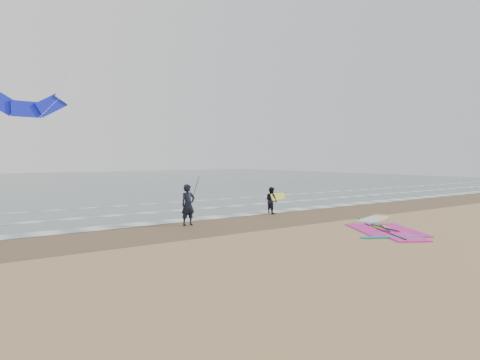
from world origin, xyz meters
TOP-DOWN VIEW (x-y plane):
  - ground at (0.00, 0.00)m, footprint 120.00×120.00m
  - sea_water at (0.00, 48.00)m, footprint 120.00×80.00m
  - wet_sand_band at (0.00, 6.00)m, footprint 120.00×5.00m
  - foam_waterline at (0.00, 10.44)m, footprint 120.00×9.15m
  - windsurf_rig at (4.73, 0.86)m, footprint 6.09×5.76m
  - person_standing at (-2.35, 6.66)m, footprint 0.74×0.50m
  - person_walking at (3.64, 7.65)m, footprint 0.60×0.77m
  - held_pole at (-2.05, 6.66)m, footprint 0.17×0.86m
  - carried_kiteboard at (4.04, 7.55)m, footprint 1.30×0.51m
  - surf_kite at (-7.83, 15.62)m, footprint 7.11×4.88m

SIDE VIEW (x-z plane):
  - ground at x=0.00m, z-range 0.00..0.00m
  - wet_sand_band at x=0.00m, z-range 0.00..0.01m
  - sea_water at x=0.00m, z-range 0.00..0.02m
  - foam_waterline at x=0.00m, z-range 0.02..0.04m
  - windsurf_rig at x=4.73m, z-range -0.03..0.11m
  - person_walking at x=3.64m, z-range 0.00..1.56m
  - carried_kiteboard at x=4.04m, z-range 0.79..1.18m
  - person_standing at x=-2.35m, z-range 0.00..1.98m
  - held_pole at x=-2.05m, z-range 0.54..2.37m
  - surf_kite at x=-7.83m, z-range 3.06..10.27m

